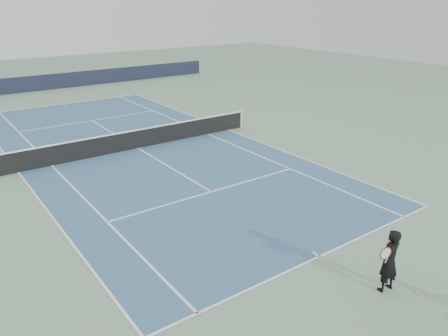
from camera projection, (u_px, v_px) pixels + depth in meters
ground at (138, 148)px, 21.37m from camera, size 80.00×80.00×0.00m
court_surface at (138, 148)px, 21.37m from camera, size 10.97×23.77×0.01m
tennis_net at (137, 139)px, 21.19m from camera, size 12.90×0.10×1.07m
windscreen_far at (40, 83)px, 34.68m from camera, size 30.00×0.25×1.20m
tennis_player at (389, 261)px, 10.69m from camera, size 0.78×0.49×1.69m
tennis_ball at (417, 292)px, 10.83m from camera, size 0.07×0.07×0.07m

